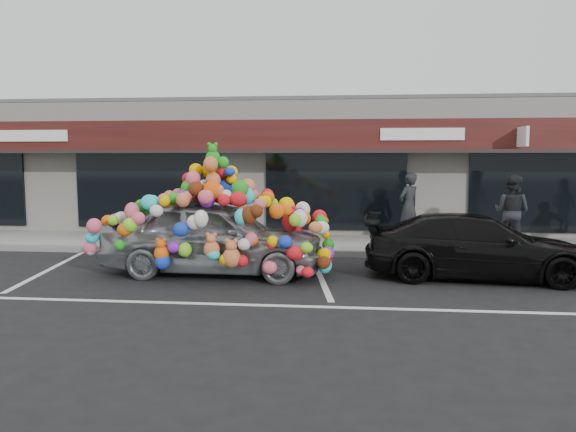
# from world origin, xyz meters

# --- Properties ---
(ground) EXTENTS (90.00, 90.00, 0.00)m
(ground) POSITION_xyz_m (0.00, 0.00, 0.00)
(ground) COLOR black
(ground) RESTS_ON ground
(shop_building) EXTENTS (24.00, 7.20, 4.31)m
(shop_building) POSITION_xyz_m (0.00, 8.44, 2.16)
(shop_building) COLOR silver
(shop_building) RESTS_ON ground
(sidewalk) EXTENTS (26.00, 3.00, 0.15)m
(sidewalk) POSITION_xyz_m (0.00, 4.00, 0.07)
(sidewalk) COLOR gray
(sidewalk) RESTS_ON ground
(kerb) EXTENTS (26.00, 0.18, 0.16)m
(kerb) POSITION_xyz_m (0.00, 2.50, 0.07)
(kerb) COLOR slate
(kerb) RESTS_ON ground
(parking_stripe_left) EXTENTS (0.73, 4.37, 0.01)m
(parking_stripe_left) POSITION_xyz_m (-3.20, 0.20, 0.00)
(parking_stripe_left) COLOR silver
(parking_stripe_left) RESTS_ON ground
(parking_stripe_mid) EXTENTS (0.73, 4.37, 0.01)m
(parking_stripe_mid) POSITION_xyz_m (2.80, 0.20, 0.00)
(parking_stripe_mid) COLOR silver
(parking_stripe_mid) RESTS_ON ground
(lane_line) EXTENTS (14.00, 0.12, 0.01)m
(lane_line) POSITION_xyz_m (2.00, -2.30, 0.00)
(lane_line) COLOR silver
(lane_line) RESTS_ON ground
(toy_car) EXTENTS (3.36, 5.03, 2.90)m
(toy_car) POSITION_xyz_m (0.55, 0.15, 0.98)
(toy_car) COLOR #9EA2A8
(toy_car) RESTS_ON ground
(black_sedan) EXTENTS (2.19, 4.69, 1.32)m
(black_sedan) POSITION_xyz_m (6.02, 0.29, 0.66)
(black_sedan) COLOR black
(black_sedan) RESTS_ON ground
(pedestrian_a) EXTENTS (0.82, 0.81, 1.91)m
(pedestrian_a) POSITION_xyz_m (5.07, 4.41, 1.11)
(pedestrian_a) COLOR black
(pedestrian_a) RESTS_ON sidewalk
(pedestrian_b) EXTENTS (1.16, 1.13, 1.89)m
(pedestrian_b) POSITION_xyz_m (7.55, 3.35, 1.10)
(pedestrian_b) COLOR black
(pedestrian_b) RESTS_ON sidewalk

